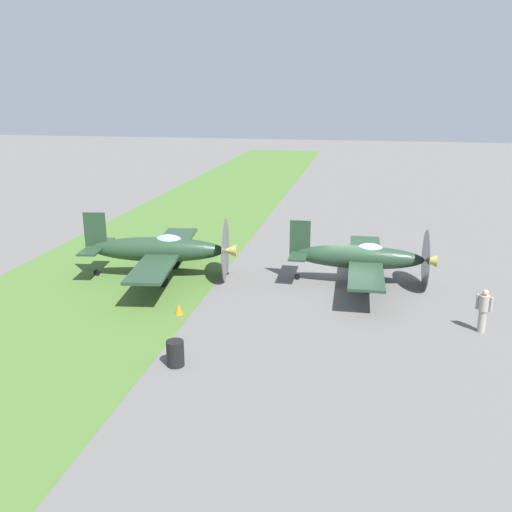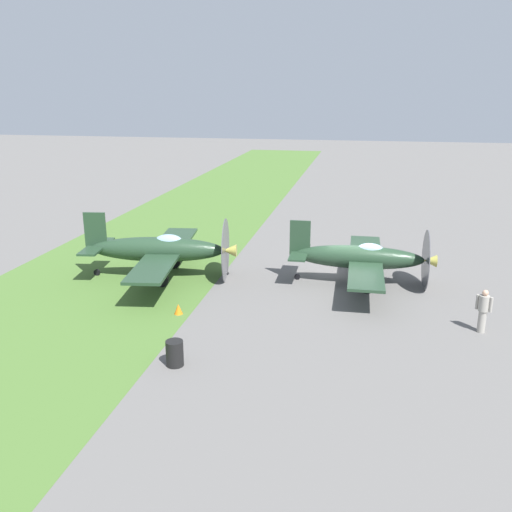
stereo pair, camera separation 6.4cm
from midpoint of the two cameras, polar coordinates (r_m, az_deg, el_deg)
ground_plane at (r=28.06m, az=9.71°, el=-2.20°), size 160.00×160.00×0.00m
grass_verge at (r=30.65m, az=-13.05°, el=-0.75°), size 120.00×11.00×0.01m
airplane_lead at (r=26.92m, az=10.88°, el=-0.14°), size 8.75×6.96×3.14m
airplane_wingman at (r=27.75m, az=-9.80°, el=0.67°), size 9.63×7.65×3.41m
ground_crew_chief at (r=22.99m, az=22.52°, el=-5.19°), size 0.38×0.57×1.73m
fuel_drum at (r=19.16m, az=-8.31°, el=-9.93°), size 0.60×0.60×0.90m
runway_marker_cone at (r=23.39m, az=-7.96°, el=-5.46°), size 0.36×0.36×0.44m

